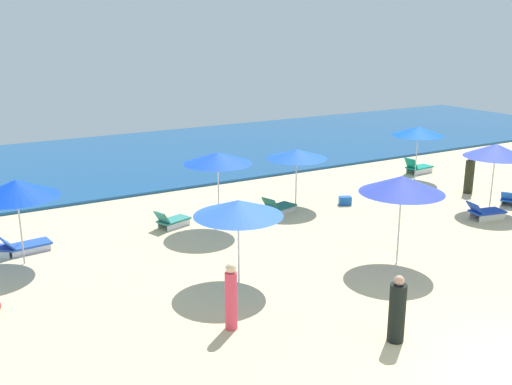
% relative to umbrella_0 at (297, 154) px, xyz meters
% --- Properties ---
extents(ocean, '(60.00, 13.75, 0.12)m').
position_rel_umbrella_0_xyz_m(ocean, '(-2.56, 11.21, -2.00)').
color(ocean, navy).
rests_on(ocean, ground_plane).
extents(umbrella_0, '(2.35, 2.35, 2.24)m').
position_rel_umbrella_0_xyz_m(umbrella_0, '(0.00, 0.00, 0.00)').
color(umbrella_0, silver).
rests_on(umbrella_0, ground_plane).
extents(lounge_chair_0_0, '(1.42, 0.97, 0.68)m').
position_rel_umbrella_0_xyz_m(lounge_chair_0_0, '(-1.09, -0.46, -1.81)').
color(lounge_chair_0_0, silver).
rests_on(lounge_chair_0_0, ground_plane).
extents(umbrella_1, '(2.45, 2.45, 2.66)m').
position_rel_umbrella_0_xyz_m(umbrella_1, '(-0.63, -6.30, 0.35)').
color(umbrella_1, silver).
rests_on(umbrella_1, ground_plane).
extents(umbrella_3, '(2.28, 2.28, 2.41)m').
position_rel_umbrella_0_xyz_m(umbrella_3, '(7.05, 0.75, 0.15)').
color(umbrella_3, silver).
rests_on(umbrella_3, ground_plane).
extents(lounge_chair_3_0, '(1.48, 0.76, 0.80)m').
position_rel_umbrella_0_xyz_m(lounge_chair_3_0, '(7.93, 1.46, -1.77)').
color(lounge_chair_3_0, silver).
rests_on(lounge_chair_3_0, ground_plane).
extents(umbrella_4, '(2.39, 2.39, 2.56)m').
position_rel_umbrella_0_xyz_m(umbrella_4, '(-10.17, -0.82, 0.24)').
color(umbrella_4, silver).
rests_on(umbrella_4, ground_plane).
extents(lounge_chair_4_0, '(1.50, 0.82, 0.57)m').
position_rel_umbrella_0_xyz_m(lounge_chair_4_0, '(-9.98, 0.14, -1.83)').
color(lounge_chair_4_0, silver).
rests_on(lounge_chair_4_0, ground_plane).
extents(umbrella_5, '(2.41, 2.41, 2.35)m').
position_rel_umbrella_0_xyz_m(umbrella_5, '(-5.31, -5.14, 0.07)').
color(umbrella_5, silver).
rests_on(umbrella_5, ground_plane).
extents(umbrella_6, '(2.34, 2.34, 2.65)m').
position_rel_umbrella_0_xyz_m(umbrella_6, '(-3.73, -0.77, 0.40)').
color(umbrella_6, silver).
rests_on(umbrella_6, ground_plane).
extents(lounge_chair_6_0, '(1.35, 0.94, 0.67)m').
position_rel_umbrella_0_xyz_m(lounge_chair_6_0, '(-5.16, 0.05, -1.81)').
color(lounge_chair_6_0, silver).
rests_on(lounge_chair_6_0, ground_plane).
extents(umbrella_7, '(2.32, 2.32, 2.56)m').
position_rel_umbrella_0_xyz_m(umbrella_7, '(6.08, -4.16, 0.25)').
color(umbrella_7, silver).
rests_on(umbrella_7, ground_plane).
extents(lounge_chair_7_0, '(1.45, 0.92, 0.67)m').
position_rel_umbrella_0_xyz_m(lounge_chair_7_0, '(5.01, -4.82, -1.78)').
color(lounge_chair_7_0, silver).
rests_on(lounge_chair_7_0, ground_plane).
extents(lounge_chair_7_1, '(1.44, 1.21, 0.61)m').
position_rel_umbrella_0_xyz_m(lounge_chair_7_1, '(7.43, -4.04, -1.82)').
color(lounge_chair_7_1, silver).
rests_on(lounge_chair_7_1, ground_plane).
extents(beachgoer_0, '(0.34, 0.34, 1.63)m').
position_rel_umbrella_0_xyz_m(beachgoer_0, '(-6.69, -7.32, -1.27)').
color(beachgoer_0, '#E44058').
rests_on(beachgoer_0, ground_plane).
extents(beachgoer_1, '(0.51, 0.51, 1.63)m').
position_rel_umbrella_0_xyz_m(beachgoer_1, '(7.25, -2.12, -1.30)').
color(beachgoer_1, '#282B1A').
rests_on(beachgoer_1, ground_plane).
extents(beachgoer_2, '(0.49, 0.49, 1.57)m').
position_rel_umbrella_0_xyz_m(beachgoer_2, '(-3.79, -9.64, -1.33)').
color(beachgoer_2, black).
rests_on(beachgoer_2, ground_plane).
extents(cooler_box_0, '(0.55, 0.48, 0.33)m').
position_rel_umbrella_0_xyz_m(cooler_box_0, '(1.74, -0.87, -1.89)').
color(cooler_box_0, '#1753B3').
rests_on(cooler_box_0, ground_plane).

